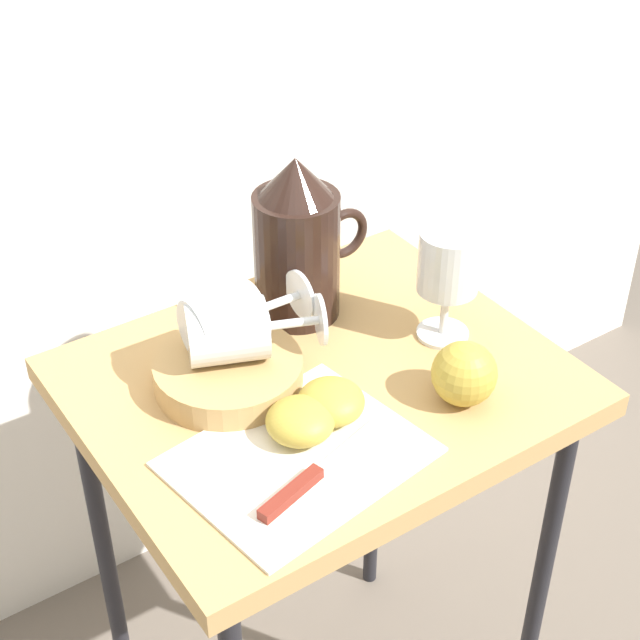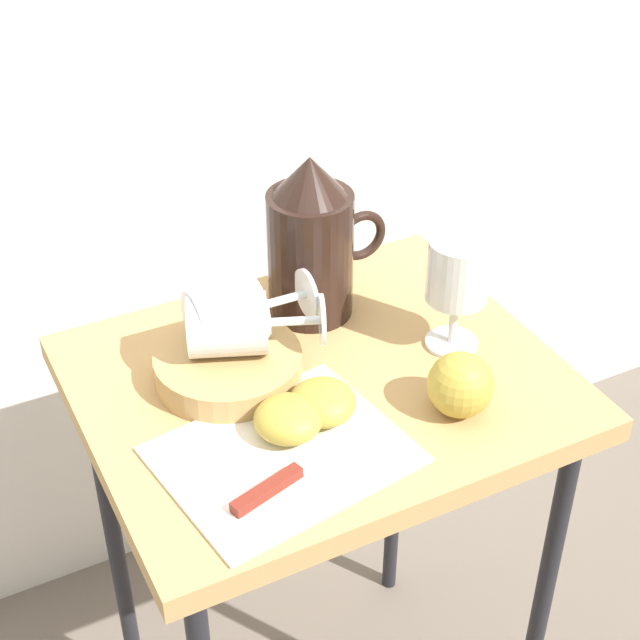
{
  "view_description": "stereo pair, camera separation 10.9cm",
  "coord_description": "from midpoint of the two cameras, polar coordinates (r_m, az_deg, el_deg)",
  "views": [
    {
      "loc": [
        -0.5,
        -0.74,
        1.4
      ],
      "look_at": [
        0.0,
        0.0,
        0.77
      ],
      "focal_mm": 55.27,
      "sensor_mm": 36.0,
      "label": 1
    },
    {
      "loc": [
        -0.4,
        -0.79,
        1.4
      ],
      "look_at": [
        0.0,
        0.0,
        0.77
      ],
      "focal_mm": 55.27,
      "sensor_mm": 36.0,
      "label": 2
    }
  ],
  "objects": [
    {
      "name": "wine_glass_upright",
      "position": [
        1.15,
        4.77,
        2.96
      ],
      "size": [
        0.07,
        0.07,
        0.14
      ],
      "color": "silver",
      "rests_on": "table"
    },
    {
      "name": "knife",
      "position": [
        1.0,
        -3.68,
        -9.22
      ],
      "size": [
        0.2,
        0.07,
        0.01
      ],
      "color": "silver",
      "rests_on": "linen_napkin"
    },
    {
      "name": "basket_tray",
      "position": [
        1.12,
        -8.1,
        -3.17
      ],
      "size": [
        0.17,
        0.17,
        0.03
      ],
      "primitive_type": "cylinder",
      "color": "tan",
      "rests_on": "table"
    },
    {
      "name": "linen_napkin",
      "position": [
        1.04,
        -4.29,
        -8.04
      ],
      "size": [
        0.27,
        0.23,
        0.0
      ],
      "primitive_type": "cube",
      "rotation": [
        0.0,
        0.0,
        0.15
      ],
      "color": "silver",
      "rests_on": "table"
    },
    {
      "name": "wine_glass_tipped_far",
      "position": [
        1.1,
        -8.0,
        -0.73
      ],
      "size": [
        0.17,
        0.12,
        0.07
      ],
      "color": "silver",
      "rests_on": "basket_tray"
    },
    {
      "name": "wine_glass_tipped_near",
      "position": [
        1.11,
        -8.21,
        -0.16
      ],
      "size": [
        0.14,
        0.08,
        0.08
      ],
      "color": "silver",
      "rests_on": "basket_tray"
    },
    {
      "name": "apple_whole",
      "position": [
        1.09,
        5.53,
        -3.22
      ],
      "size": [
        0.07,
        0.07,
        0.07
      ],
      "primitive_type": "sphere",
      "color": "#B29938",
      "rests_on": "table"
    },
    {
      "name": "apple_half_right",
      "position": [
        1.07,
        -2.29,
        -4.85
      ],
      "size": [
        0.07,
        0.07,
        0.04
      ],
      "primitive_type": "ellipsoid",
      "color": "#B29938",
      "rests_on": "linen_napkin"
    },
    {
      "name": "apple_half_left",
      "position": [
        1.04,
        -4.16,
        -5.97
      ],
      "size": [
        0.07,
        0.07,
        0.04
      ],
      "primitive_type": "ellipsoid",
      "color": "#B29938",
      "rests_on": "linen_napkin"
    },
    {
      "name": "table",
      "position": [
        1.19,
        -2.64,
        -6.17
      ],
      "size": [
        0.54,
        0.45,
        0.69
      ],
      "color": "tan",
      "rests_on": "ground_plane"
    },
    {
      "name": "pitcher",
      "position": [
        1.2,
        -3.91,
        3.86
      ],
      "size": [
        0.16,
        0.11,
        0.21
      ],
      "color": "black",
      "rests_on": "table"
    }
  ]
}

